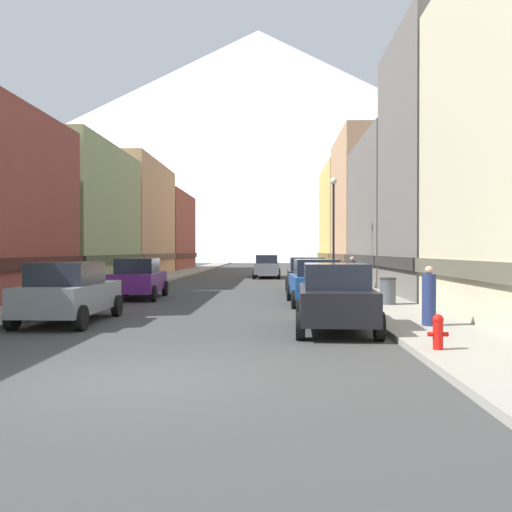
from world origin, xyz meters
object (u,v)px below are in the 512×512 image
(car_right_2, at_px, (306,275))
(streetlamp_right, at_px, (334,216))
(car_left_1, at_px, (139,278))
(pedestrian_1, at_px, (429,298))
(car_left_0, at_px, (69,292))
(car_right_0, at_px, (335,297))
(car_driving_0, at_px, (267,266))
(pedestrian_0, at_px, (352,274))
(trash_bin_right, at_px, (388,291))
(fire_hydrant_near, at_px, (438,331))
(pedestrian_2, at_px, (142,270))
(car_right_1, at_px, (315,282))
(car_driving_1, at_px, (267,266))

(car_right_2, height_order, streetlamp_right, streetlamp_right)
(car_left_1, height_order, pedestrian_1, car_left_1)
(car_left_0, xyz_separation_m, car_right_0, (7.60, -1.35, 0.00))
(car_driving_0, xyz_separation_m, pedestrian_0, (4.65, -13.65, 0.01))
(car_right_0, height_order, trash_bin_right, car_right_0)
(car_left_1, distance_m, trash_bin_right, 10.86)
(car_left_1, distance_m, streetlamp_right, 11.15)
(car_left_0, xyz_separation_m, car_right_2, (7.60, 12.02, 0.00))
(car_driving_0, relative_size, trash_bin_right, 4.49)
(fire_hydrant_near, xyz_separation_m, trash_bin_right, (0.90, 9.43, 0.12))
(car_left_0, height_order, pedestrian_2, car_left_0)
(car_right_2, bearing_deg, car_right_0, -90.01)
(car_left_1, height_order, trash_bin_right, car_left_1)
(pedestrian_1, xyz_separation_m, streetlamp_right, (-0.90, 15.28, 3.12))
(car_left_0, distance_m, pedestrian_1, 10.14)
(car_right_1, height_order, trash_bin_right, car_right_1)
(car_right_0, bearing_deg, car_right_2, 89.99)
(trash_bin_right, bearing_deg, pedestrian_1, -90.98)
(pedestrian_1, distance_m, streetlamp_right, 15.62)
(pedestrian_1, bearing_deg, streetlamp_right, 93.37)
(car_right_0, distance_m, car_right_1, 7.22)
(car_left_0, relative_size, fire_hydrant_near, 6.26)
(car_right_0, distance_m, car_driving_1, 30.02)
(car_left_0, bearing_deg, car_left_1, 89.98)
(car_driving_1, xyz_separation_m, pedestrian_0, (4.65, -15.40, 0.01))
(car_right_2, xyz_separation_m, car_driving_0, (-2.20, 14.81, 0.00))
(car_driving_0, bearing_deg, pedestrian_0, -71.18)
(car_driving_1, height_order, pedestrian_0, pedestrian_0)
(car_left_1, distance_m, car_right_2, 8.44)
(car_left_1, height_order, streetlamp_right, streetlamp_right)
(trash_bin_right, relative_size, streetlamp_right, 0.17)
(car_right_2, relative_size, fire_hydrant_near, 6.26)
(car_driving_0, bearing_deg, streetlamp_right, -73.78)
(car_right_2, bearing_deg, trash_bin_right, -71.30)
(car_right_2, bearing_deg, car_driving_1, 97.57)
(car_right_2, xyz_separation_m, streetlamp_right, (1.55, 1.92, 3.09))
(car_left_1, relative_size, trash_bin_right, 4.57)
(car_right_1, height_order, pedestrian_1, car_right_1)
(car_left_0, xyz_separation_m, car_right_1, (7.60, 5.86, 0.00))
(pedestrian_1, height_order, streetlamp_right, streetlamp_right)
(car_right_2, distance_m, fire_hydrant_near, 17.05)
(fire_hydrant_near, bearing_deg, car_left_0, 151.90)
(car_right_2, xyz_separation_m, pedestrian_0, (2.45, 1.16, 0.01))
(pedestrian_0, relative_size, pedestrian_2, 1.08)
(pedestrian_1, bearing_deg, trash_bin_right, 89.02)
(car_right_1, distance_m, car_driving_1, 22.83)
(car_left_0, relative_size, pedestrian_0, 2.66)
(fire_hydrant_near, bearing_deg, car_left_1, 124.82)
(car_driving_0, distance_m, car_driving_1, 1.75)
(car_left_1, height_order, car_driving_1, same)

